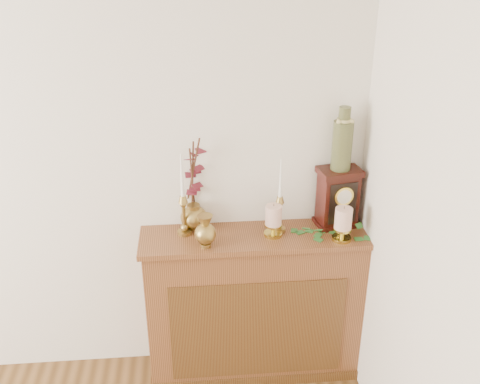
{
  "coord_description": "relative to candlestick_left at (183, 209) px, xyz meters",
  "views": [
    {
      "loc": [
        1.09,
        -0.49,
        2.45
      ],
      "look_at": [
        1.31,
        2.05,
        1.21
      ],
      "focal_mm": 42.0,
      "sensor_mm": 36.0,
      "label": 1
    }
  ],
  "objects": [
    {
      "name": "pillar_candle_left",
      "position": [
        0.47,
        -0.06,
        -0.05
      ],
      "size": [
        0.1,
        0.1,
        0.19
      ],
      "rotation": [
        0.0,
        0.0,
        0.43
      ],
      "color": "gold",
      "rests_on": "console_shelf"
    },
    {
      "name": "candlestick_center",
      "position": [
        0.51,
        -0.01,
        -0.01
      ],
      "size": [
        0.07,
        0.07,
        0.42
      ],
      "rotation": [
        0.0,
        0.0,
        -0.14
      ],
      "color": "#A28941",
      "rests_on": "console_shelf"
    },
    {
      "name": "pillar_candle_right",
      "position": [
        0.83,
        -0.13,
        -0.05
      ],
      "size": [
        0.1,
        0.1,
        0.2
      ],
      "rotation": [
        0.0,
        0.0,
        0.26
      ],
      "color": "gold",
      "rests_on": "console_shelf"
    },
    {
      "name": "console_shelf",
      "position": [
        0.38,
        -0.04,
        -0.64
      ],
      "size": [
        1.24,
        0.34,
        0.93
      ],
      "color": "brown",
      "rests_on": "ground"
    },
    {
      "name": "candlestick_left",
      "position": [
        0.0,
        0.0,
        0.0
      ],
      "size": [
        0.08,
        0.08,
        0.46
      ],
      "rotation": [
        0.0,
        0.0,
        0.1
      ],
      "color": "#A28941",
      "rests_on": "console_shelf"
    },
    {
      "name": "mantel_clock",
      "position": [
        0.83,
        0.03,
        0.01
      ],
      "size": [
        0.25,
        0.19,
        0.33
      ],
      "rotation": [
        0.0,
        0.0,
        0.18
      ],
      "color": "#380E0B",
      "rests_on": "console_shelf"
    },
    {
      "name": "bud_vase",
      "position": [
        0.11,
        -0.14,
        -0.06
      ],
      "size": [
        0.11,
        0.11,
        0.18
      ],
      "rotation": [
        0.0,
        0.0,
        0.19
      ],
      "color": "#A28941",
      "rests_on": "console_shelf"
    },
    {
      "name": "ivy_garland",
      "position": [
        0.78,
        -0.1,
        -0.14
      ],
      "size": [
        0.38,
        0.15,
        0.07
      ],
      "rotation": [
        0.0,
        0.0,
        0.05
      ],
      "color": "#2C6A28",
      "rests_on": "console_shelf"
    },
    {
      "name": "ginger_jar",
      "position": [
        0.06,
        0.09,
        0.09
      ],
      "size": [
        0.22,
        0.24,
        0.54
      ],
      "rotation": [
        0.0,
        0.0,
        0.21
      ],
      "color": "#A28941",
      "rests_on": "console_shelf"
    },
    {
      "name": "ceramic_vase",
      "position": [
        0.83,
        0.03,
        0.33
      ],
      "size": [
        0.11,
        0.11,
        0.34
      ],
      "rotation": [
        0.0,
        0.0,
        0.18
      ],
      "color": "#1B3727",
      "rests_on": "mantel_clock"
    }
  ]
}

